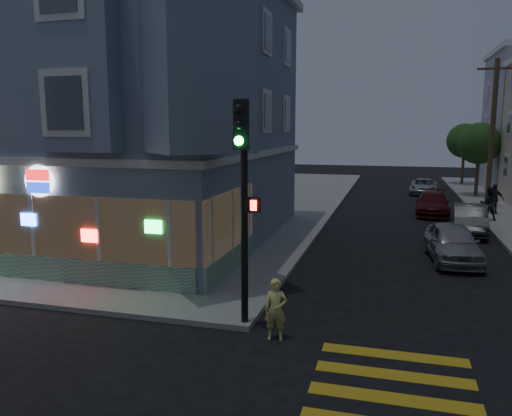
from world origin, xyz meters
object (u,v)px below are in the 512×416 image
at_px(street_tree_near, 479,144).
at_px(pedestrian_b, 494,199).
at_px(parked_car_a, 452,243).
at_px(parked_car_d, 424,186).
at_px(street_tree_far, 464,141).
at_px(pedestrian_a, 489,204).
at_px(parked_car_c, 432,204).
at_px(parked_car_b, 470,220).
at_px(traffic_signal, 243,175).
at_px(utility_pole, 492,132).
at_px(running_child, 276,309).

relative_size(street_tree_near, pedestrian_b, 3.12).
distance_m(street_tree_near, parked_car_a, 20.05).
bearing_deg(street_tree_near, parked_car_d, 165.42).
bearing_deg(street_tree_far, parked_car_d, -117.01).
height_order(street_tree_near, pedestrian_a, street_tree_near).
bearing_deg(street_tree_near, parked_car_a, -100.48).
bearing_deg(pedestrian_b, parked_car_a, 90.86).
distance_m(parked_car_c, parked_car_d, 9.61).
bearing_deg(street_tree_far, street_tree_near, -90.00).
xyz_separation_m(parked_car_b, parked_car_c, (-1.36, 5.20, -0.04)).
bearing_deg(parked_car_a, street_tree_far, 77.50).
distance_m(pedestrian_b, traffic_signal, 21.91).
distance_m(street_tree_near, parked_car_c, 9.94).
distance_m(pedestrian_b, parked_car_a, 11.80).
distance_m(street_tree_far, traffic_signal, 37.05).
xyz_separation_m(pedestrian_a, parked_car_a, (-2.70, -8.90, -0.32)).
xyz_separation_m(utility_pole, running_child, (-8.27, -22.20, -4.05)).
xyz_separation_m(parked_car_c, traffic_signal, (-5.78, -19.17, 3.26)).
bearing_deg(running_child, parked_car_d, 72.12).
bearing_deg(parked_car_c, street_tree_far, 80.70).
bearing_deg(street_tree_near, traffic_signal, -108.61).
bearing_deg(street_tree_far, utility_pole, -90.82).
bearing_deg(traffic_signal, pedestrian_a, 40.65).
height_order(utility_pole, parked_car_d, utility_pole).
relative_size(street_tree_far, traffic_signal, 0.95).
xyz_separation_m(utility_pole, street_tree_near, (0.20, 6.00, -0.86)).
distance_m(pedestrian_b, parked_car_b, 6.07).
bearing_deg(pedestrian_b, street_tree_near, -73.66).
height_order(running_child, pedestrian_b, pedestrian_b).
height_order(street_tree_near, running_child, street_tree_near).
xyz_separation_m(utility_pole, parked_car_c, (-3.40, -2.67, -4.13)).
bearing_deg(parked_car_a, parked_car_b, 71.30).
relative_size(parked_car_c, parked_car_d, 1.07).
bearing_deg(street_tree_near, pedestrian_b, -91.32).
height_order(street_tree_far, pedestrian_a, street_tree_far).
height_order(pedestrian_b, parked_car_d, pedestrian_b).
xyz_separation_m(parked_car_a, parked_car_c, (0.00, 10.79, -0.06)).
height_order(pedestrian_b, traffic_signal, traffic_signal).
height_order(street_tree_far, parked_car_a, street_tree_far).
height_order(pedestrian_b, parked_car_a, pedestrian_b).
xyz_separation_m(pedestrian_a, parked_car_c, (-2.70, 1.89, -0.38)).
relative_size(running_child, parked_car_a, 0.35).
bearing_deg(parked_car_b, traffic_signal, -111.42).
height_order(pedestrian_b, parked_car_b, pedestrian_b).
height_order(utility_pole, running_child, utility_pole).
distance_m(street_tree_far, parked_car_b, 22.22).
distance_m(parked_car_d, traffic_signal, 29.54).
distance_m(utility_pole, traffic_signal, 23.71).
bearing_deg(traffic_signal, parked_car_c, 50.01).
xyz_separation_m(street_tree_far, running_child, (-8.47, -36.20, -3.19)).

